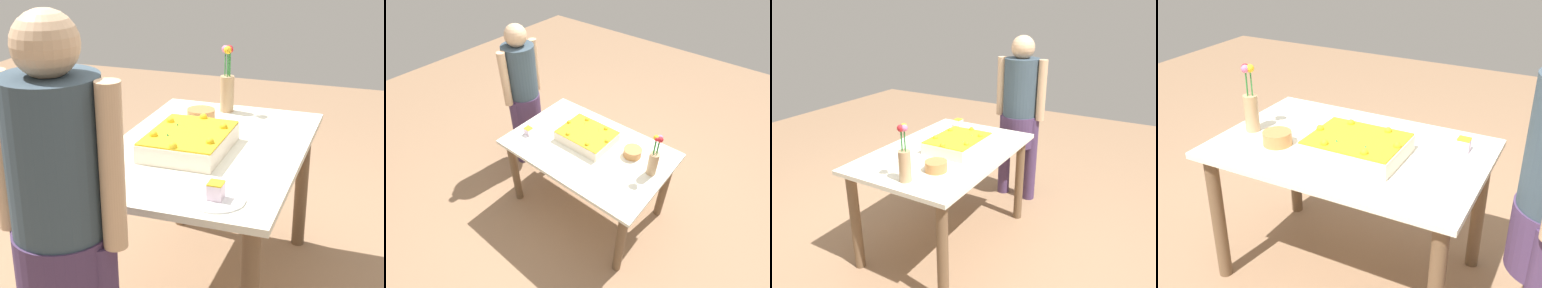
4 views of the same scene
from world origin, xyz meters
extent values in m
plane|color=#906E51|center=(0.00, 0.00, 0.00)|extent=(8.00, 8.00, 0.00)
cube|color=silver|center=(0.00, 0.00, 0.74)|extent=(1.31, 0.85, 0.03)
cylinder|color=brown|center=(-0.58, -0.35, 0.36)|extent=(0.07, 0.07, 0.72)
cylinder|color=brown|center=(0.58, -0.35, 0.36)|extent=(0.07, 0.07, 0.72)
cylinder|color=brown|center=(-0.58, 0.35, 0.36)|extent=(0.07, 0.07, 0.72)
cylinder|color=brown|center=(0.58, 0.35, 0.36)|extent=(0.07, 0.07, 0.72)
cube|color=white|center=(-0.07, 0.06, 0.79)|extent=(0.44, 0.34, 0.08)
cube|color=yellow|center=(-0.07, 0.06, 0.84)|extent=(0.43, 0.33, 0.01)
sphere|color=yellow|center=(0.13, 0.06, 0.84)|extent=(0.04, 0.04, 0.04)
sphere|color=yellow|center=(0.03, 0.19, 0.84)|extent=(0.04, 0.04, 0.04)
sphere|color=yellow|center=(-0.17, 0.19, 0.84)|extent=(0.04, 0.04, 0.04)
sphere|color=yellow|center=(-0.27, 0.06, 0.84)|extent=(0.04, 0.04, 0.04)
sphere|color=yellow|center=(-0.17, -0.06, 0.84)|extent=(0.04, 0.04, 0.04)
sphere|color=yellow|center=(0.03, -0.06, 0.84)|extent=(0.04, 0.04, 0.04)
cone|color=#2D8438|center=(-0.15, 0.14, 0.84)|extent=(0.02, 0.02, 0.02)
cone|color=#2D8438|center=(-0.01, 0.14, 0.84)|extent=(0.02, 0.02, 0.02)
cylinder|color=white|center=(-0.50, -0.19, 0.75)|extent=(0.22, 0.22, 0.01)
cube|color=white|center=(-0.50, -0.19, 0.79)|extent=(0.06, 0.06, 0.06)
cube|color=gold|center=(-0.50, -0.19, 0.82)|extent=(0.06, 0.06, 0.01)
cube|color=silver|center=(0.44, -0.26, 0.75)|extent=(0.14, 0.17, 0.00)
cylinder|color=tan|center=(0.53, 0.07, 0.85)|extent=(0.07, 0.07, 0.19)
cylinder|color=#2D8438|center=(0.55, 0.07, 1.01)|extent=(0.01, 0.01, 0.14)
sphere|color=red|center=(0.55, 0.07, 1.08)|extent=(0.04, 0.04, 0.04)
cylinder|color=#2D8438|center=(0.54, 0.08, 1.01)|extent=(0.01, 0.01, 0.14)
sphere|color=pink|center=(0.54, 0.08, 1.08)|extent=(0.04, 0.04, 0.04)
cylinder|color=#2D8438|center=(0.52, 0.07, 1.01)|extent=(0.01, 0.01, 0.14)
sphere|color=gold|center=(0.52, 0.07, 1.08)|extent=(0.04, 0.04, 0.04)
cylinder|color=#2D8438|center=(0.53, 0.05, 1.01)|extent=(0.01, 0.01, 0.14)
sphere|color=red|center=(0.53, 0.05, 1.08)|extent=(0.03, 0.03, 0.03)
cylinder|color=#B37741|center=(0.33, 0.14, 0.78)|extent=(0.14, 0.14, 0.07)
cylinder|color=#473257|center=(-0.95, 0.04, 0.39)|extent=(0.11, 0.11, 0.78)
cylinder|color=#473257|center=(-0.95, 0.30, 0.39)|extent=(0.11, 0.11, 0.78)
cylinder|color=#473257|center=(-0.95, 0.17, 0.66)|extent=(0.31, 0.31, 0.28)
cylinder|color=#344653|center=(-0.95, 0.17, 1.04)|extent=(0.30, 0.30, 0.52)
sphere|color=tan|center=(-0.95, 0.17, 1.39)|extent=(0.20, 0.20, 0.20)
cylinder|color=tan|center=(-0.95, -0.01, 1.04)|extent=(0.08, 0.08, 0.52)
cylinder|color=tan|center=(-0.95, 0.36, 1.04)|extent=(0.08, 0.08, 0.52)
camera|label=1|loc=(-2.35, -0.76, 1.72)|focal=55.00mm
camera|label=2|loc=(1.09, -1.47, 2.38)|focal=28.00mm
camera|label=3|loc=(2.08, 1.38, 1.74)|focal=35.00mm
camera|label=4|loc=(-0.97, 1.84, 1.78)|focal=45.00mm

